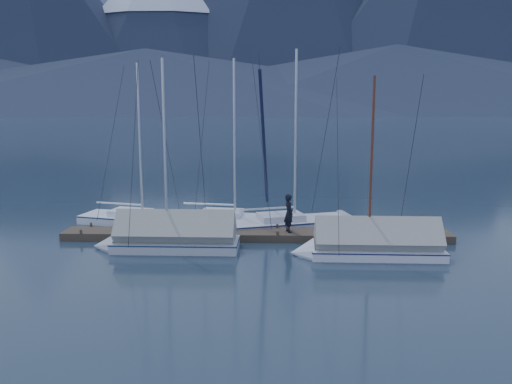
# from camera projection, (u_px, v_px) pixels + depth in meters

# --- Properties ---
(ground) EXTENTS (1000.00, 1000.00, 0.00)m
(ground) POSITION_uv_depth(u_px,v_px,m) (255.00, 250.00, 23.29)
(ground) COLOR #152330
(ground) RESTS_ON ground
(mountain_range) EXTENTS (877.00, 584.00, 150.50)m
(mountain_range) POSITION_uv_depth(u_px,v_px,m) (278.00, 23.00, 378.05)
(mountain_range) COLOR #475675
(mountain_range) RESTS_ON ground
(dock) EXTENTS (18.00, 1.50, 0.54)m
(dock) POSITION_uv_depth(u_px,v_px,m) (256.00, 236.00, 25.25)
(dock) COLOR #382D23
(dock) RESTS_ON ground
(mooring_posts) EXTENTS (15.12, 1.52, 0.35)m
(mooring_posts) POSITION_uv_depth(u_px,v_px,m) (245.00, 231.00, 25.22)
(mooring_posts) COLOR #382D23
(mooring_posts) RESTS_ON ground
(sailboat_open_left) EXTENTS (7.07, 3.55, 9.01)m
(sailboat_open_left) POSITION_uv_depth(u_px,v_px,m) (151.00, 222.00, 27.96)
(sailboat_open_left) COLOR white
(sailboat_open_left) RESTS_ON ground
(sailboat_open_mid) EXTENTS (7.19, 3.17, 9.24)m
(sailboat_open_mid) POSITION_uv_depth(u_px,v_px,m) (244.00, 222.00, 27.88)
(sailboat_open_mid) COLOR silver
(sailboat_open_mid) RESTS_ON ground
(sailboat_open_right) EXTENTS (7.58, 4.17, 9.66)m
(sailboat_open_right) POSITION_uv_depth(u_px,v_px,m) (304.00, 224.00, 27.39)
(sailboat_open_right) COLOR silver
(sailboat_open_right) RESTS_ON ground
(sailboat_covered_near) EXTENTS (6.30, 2.71, 8.14)m
(sailboat_covered_near) POSITION_uv_depth(u_px,v_px,m) (365.00, 247.00, 22.36)
(sailboat_covered_near) COLOR white
(sailboat_covered_near) RESTS_ON ground
(sailboat_covered_far) EXTENTS (6.36, 2.70, 8.88)m
(sailboat_covered_far) POSITION_uv_depth(u_px,v_px,m) (165.00, 240.00, 23.35)
(sailboat_covered_far) COLOR silver
(sailboat_covered_far) RESTS_ON ground
(person) EXTENTS (0.61, 0.75, 1.77)m
(person) POSITION_uv_depth(u_px,v_px,m) (289.00, 213.00, 24.94)
(person) COLOR black
(person) RESTS_ON dock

